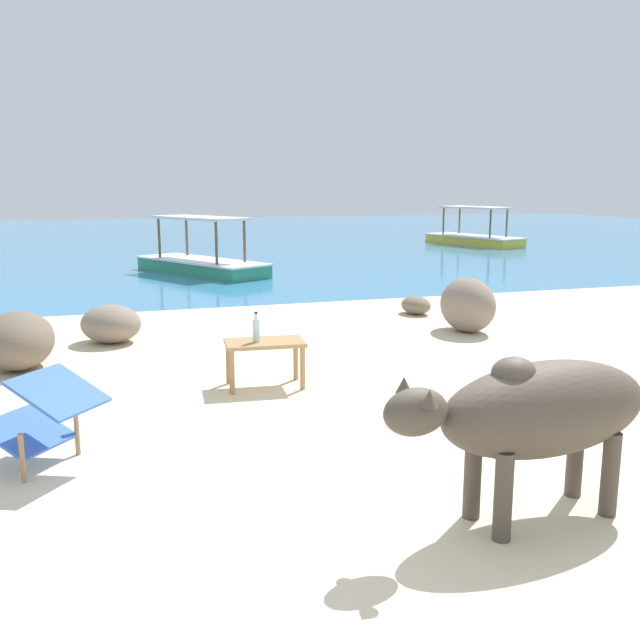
{
  "coord_description": "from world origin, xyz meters",
  "views": [
    {
      "loc": [
        -2.13,
        -3.96,
        1.97
      ],
      "look_at": [
        0.08,
        3.0,
        0.55
      ],
      "focal_mm": 38.6,
      "sensor_mm": 36.0,
      "label": 1
    }
  ],
  "objects_px": {
    "bottle": "(256,330)",
    "boat_yellow": "(474,237)",
    "deck_chair_near": "(43,414)",
    "boat_green": "(201,262)",
    "cow": "(539,411)",
    "low_bench_table": "(265,349)"
  },
  "relations": [
    {
      "from": "deck_chair_near",
      "to": "boat_yellow",
      "type": "height_order",
      "value": "boat_yellow"
    },
    {
      "from": "cow",
      "to": "low_bench_table",
      "type": "relative_size",
      "value": 2.25
    },
    {
      "from": "deck_chair_near",
      "to": "boat_green",
      "type": "xyz_separation_m",
      "value": [
        2.59,
        10.79,
        -0.13
      ]
    },
    {
      "from": "deck_chair_near",
      "to": "bottle",
      "type": "bearing_deg",
      "value": -102.14
    },
    {
      "from": "cow",
      "to": "bottle",
      "type": "relative_size",
      "value": 6.03
    },
    {
      "from": "boat_green",
      "to": "deck_chair_near",
      "type": "bearing_deg",
      "value": 138.01
    },
    {
      "from": "low_bench_table",
      "to": "deck_chair_near",
      "type": "bearing_deg",
      "value": -137.67
    },
    {
      "from": "bottle",
      "to": "boat_yellow",
      "type": "bearing_deg",
      "value": 53.44
    },
    {
      "from": "boat_yellow",
      "to": "cow",
      "type": "bearing_deg",
      "value": 135.11
    },
    {
      "from": "deck_chair_near",
      "to": "boat_green",
      "type": "height_order",
      "value": "boat_green"
    },
    {
      "from": "low_bench_table",
      "to": "bottle",
      "type": "bearing_deg",
      "value": -162.61
    },
    {
      "from": "bottle",
      "to": "boat_green",
      "type": "height_order",
      "value": "boat_green"
    },
    {
      "from": "bottle",
      "to": "boat_yellow",
      "type": "height_order",
      "value": "boat_yellow"
    },
    {
      "from": "cow",
      "to": "deck_chair_near",
      "type": "xyz_separation_m",
      "value": [
        -2.81,
        1.68,
        -0.28
      ]
    },
    {
      "from": "deck_chair_near",
      "to": "boat_yellow",
      "type": "xyz_separation_m",
      "value": [
        12.51,
        15.86,
        -0.13
      ]
    },
    {
      "from": "deck_chair_near",
      "to": "boat_yellow",
      "type": "relative_size",
      "value": 0.24
    },
    {
      "from": "boat_green",
      "to": "boat_yellow",
      "type": "bearing_deg",
      "value": -91.4
    },
    {
      "from": "low_bench_table",
      "to": "deck_chair_near",
      "type": "distance_m",
      "value": 2.41
    },
    {
      "from": "cow",
      "to": "boat_green",
      "type": "relative_size",
      "value": 0.47
    },
    {
      "from": "bottle",
      "to": "boat_yellow",
      "type": "xyz_separation_m",
      "value": [
        10.69,
        14.42,
        -0.33
      ]
    },
    {
      "from": "bottle",
      "to": "deck_chair_near",
      "type": "xyz_separation_m",
      "value": [
        -1.83,
        -1.44,
        -0.19
      ]
    },
    {
      "from": "cow",
      "to": "deck_chair_near",
      "type": "height_order",
      "value": "cow"
    }
  ]
}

